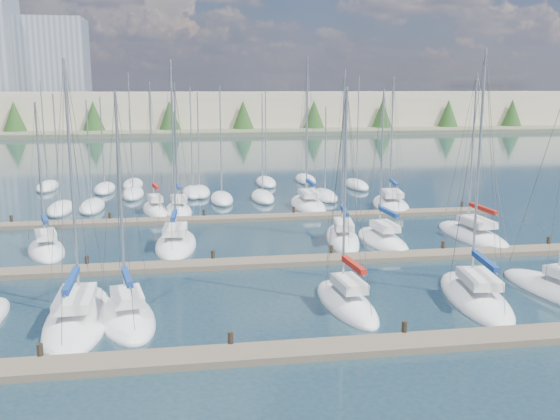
{
  "coord_description": "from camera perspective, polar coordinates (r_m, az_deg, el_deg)",
  "views": [
    {
      "loc": [
        -5.97,
        -22.85,
        11.44
      ],
      "look_at": [
        0.0,
        14.0,
        4.0
      ],
      "focal_mm": 40.0,
      "sensor_mm": 36.0,
      "label": 1
    }
  ],
  "objects": [
    {
      "name": "dock_mid",
      "position": [
        40.9,
        -0.45,
        -4.75
      ],
      "size": [
        44.0,
        1.93,
        1.1
      ],
      "color": "#6B5E4C",
      "rests_on": "ground"
    },
    {
      "name": "sailboat_k",
      "position": [
        47.21,
        5.74,
        -2.57
      ],
      "size": [
        3.76,
        9.07,
        13.37
      ],
      "rotation": [
        0.0,
        0.0,
        -0.16
      ],
      "color": "white",
      "rests_on": "ground"
    },
    {
      "name": "sailboat_c",
      "position": [
        32.29,
        -13.78,
        -9.47
      ],
      "size": [
        3.83,
        7.39,
        11.97
      ],
      "rotation": [
        0.0,
        0.0,
        0.18
      ],
      "color": "white",
      "rests_on": "ground"
    },
    {
      "name": "dock_near",
      "position": [
        27.95,
        4.03,
        -12.58
      ],
      "size": [
        44.0,
        1.93,
        1.1
      ],
      "color": "#6B5E4C",
      "rests_on": "ground"
    },
    {
      "name": "sailboat_m",
      "position": [
        50.06,
        17.21,
        -2.25
      ],
      "size": [
        3.5,
        9.72,
        13.16
      ],
      "rotation": [
        0.0,
        0.0,
        0.06
      ],
      "color": "white",
      "rests_on": "ground"
    },
    {
      "name": "shoreline",
      "position": [
        172.82,
        -11.8,
        9.71
      ],
      "size": [
        400.0,
        60.0,
        38.0
      ],
      "color": "#666B51",
      "rests_on": "ground"
    },
    {
      "name": "sailboat_n",
      "position": [
        58.76,
        -11.34,
        0.02
      ],
      "size": [
        3.24,
        7.04,
        12.52
      ],
      "rotation": [
        0.0,
        0.0,
        0.18
      ],
      "color": "white",
      "rests_on": "ground"
    },
    {
      "name": "distant_boats",
      "position": [
        67.55,
        -7.7,
        1.67
      ],
      "size": [
        36.93,
        20.75,
        13.3
      ],
      "color": "#9EA0A5",
      "rests_on": "ground"
    },
    {
      "name": "sailboat_l",
      "position": [
        46.92,
        9.36,
        -2.77
      ],
      "size": [
        3.04,
        7.93,
        11.94
      ],
      "rotation": [
        0.0,
        0.0,
        0.06
      ],
      "color": "white",
      "rests_on": "ground"
    },
    {
      "name": "sailboat_p",
      "position": [
        60.25,
        2.58,
        0.49
      ],
      "size": [
        3.0,
        8.93,
        14.95
      ],
      "rotation": [
        0.0,
        0.0,
        -0.0
      ],
      "color": "white",
      "rests_on": "ground"
    },
    {
      "name": "sailboat_o",
      "position": [
        58.12,
        -9.24,
        -0.03
      ],
      "size": [
        2.98,
        6.73,
        12.52
      ],
      "rotation": [
        0.0,
        0.0,
        0.09
      ],
      "color": "white",
      "rests_on": "ground"
    },
    {
      "name": "sailboat_b",
      "position": [
        32.81,
        -17.98,
        -9.4
      ],
      "size": [
        3.24,
        9.99,
        13.47
      ],
      "rotation": [
        0.0,
        0.0,
        0.02
      ],
      "color": "white",
      "rests_on": "ground"
    },
    {
      "name": "sailboat_e",
      "position": [
        35.79,
        17.41,
        -7.6
      ],
      "size": [
        4.1,
        9.25,
        14.09
      ],
      "rotation": [
        0.0,
        0.0,
        -0.14
      ],
      "color": "white",
      "rests_on": "ground"
    },
    {
      "name": "sailboat_d",
      "position": [
        33.48,
        6.09,
        -8.43
      ],
      "size": [
        2.87,
        7.46,
        12.17
      ],
      "rotation": [
        0.0,
        0.0,
        0.08
      ],
      "color": "white",
      "rests_on": "ground"
    },
    {
      "name": "dock_far",
      "position": [
        54.38,
        -2.7,
        -0.72
      ],
      "size": [
        44.0,
        1.93,
        1.1
      ],
      "color": "#6B5E4C",
      "rests_on": "ground"
    },
    {
      "name": "sailboat_q",
      "position": [
        61.3,
        10.09,
        0.5
      ],
      "size": [
        4.6,
        9.46,
        12.99
      ],
      "rotation": [
        0.0,
        0.0,
        -0.16
      ],
      "color": "white",
      "rests_on": "ground"
    },
    {
      "name": "ground",
      "position": [
        83.84,
        -5.05,
        3.38
      ],
      "size": [
        400.0,
        400.0,
        0.0
      ],
      "primitive_type": "plane",
      "color": "#203741",
      "rests_on": "ground"
    },
    {
      "name": "sailboat_h",
      "position": [
        46.61,
        -20.58,
        -3.44
      ],
      "size": [
        4.04,
        6.81,
        11.11
      ],
      "rotation": [
        0.0,
        0.0,
        0.27
      ],
      "color": "white",
      "rests_on": "ground"
    },
    {
      "name": "sailboat_j",
      "position": [
        45.98,
        -9.5,
        -3.06
      ],
      "size": [
        3.41,
        8.52,
        14.0
      ],
      "rotation": [
        0.0,
        0.0,
        -0.06
      ],
      "color": "white",
      "rests_on": "ground"
    }
  ]
}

